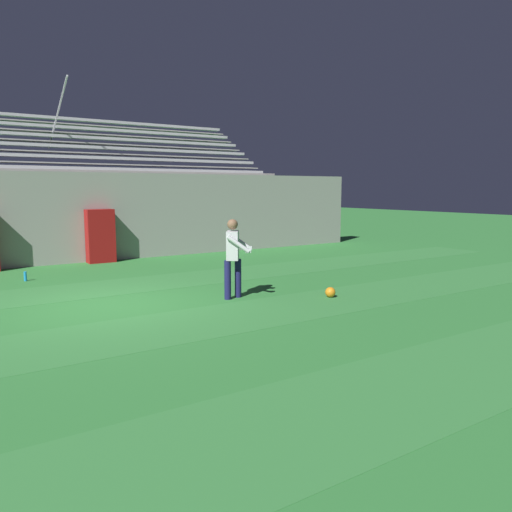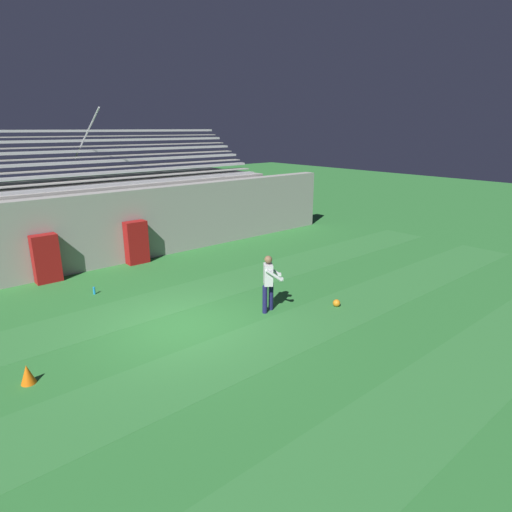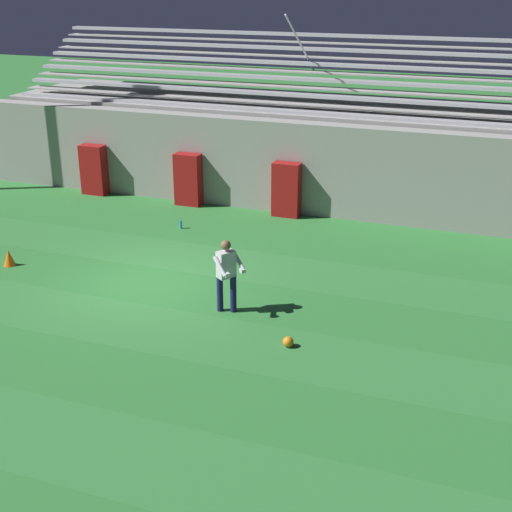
{
  "view_description": "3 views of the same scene",
  "coord_description": "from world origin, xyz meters",
  "px_view_note": "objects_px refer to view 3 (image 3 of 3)",
  "views": [
    {
      "loc": [
        -2.86,
        -9.64,
        2.29
      ],
      "look_at": [
        3.39,
        -0.21,
        0.76
      ],
      "focal_mm": 35.0,
      "sensor_mm": 36.0,
      "label": 1
    },
    {
      "loc": [
        -5.22,
        -9.19,
        5.09
      ],
      "look_at": [
        2.45,
        -0.23,
        1.54
      ],
      "focal_mm": 30.0,
      "sensor_mm": 36.0,
      "label": 2
    },
    {
      "loc": [
        7.91,
        -13.88,
        7.03
      ],
      "look_at": [
        3.22,
        -1.06,
        1.53
      ],
      "focal_mm": 50.0,
      "sensor_mm": 36.0,
      "label": 3
    }
  ],
  "objects_px": {
    "padding_pillar_gate_right": "(286,190)",
    "water_bottle": "(181,224)",
    "goalkeeper": "(227,272)",
    "soccer_ball": "(288,342)",
    "traffic_cone": "(9,258)",
    "padding_pillar_gate_left": "(188,179)",
    "padding_pillar_far_left": "(94,170)"
  },
  "relations": [
    {
      "from": "padding_pillar_gate_left",
      "to": "padding_pillar_far_left",
      "type": "height_order",
      "value": "same"
    },
    {
      "from": "padding_pillar_gate_right",
      "to": "goalkeeper",
      "type": "bearing_deg",
      "value": -83.2
    },
    {
      "from": "soccer_ball",
      "to": "padding_pillar_far_left",
      "type": "bearing_deg",
      "value": 140.01
    },
    {
      "from": "padding_pillar_far_left",
      "to": "water_bottle",
      "type": "relative_size",
      "value": 6.92
    },
    {
      "from": "padding_pillar_far_left",
      "to": "goalkeeper",
      "type": "relative_size",
      "value": 0.99
    },
    {
      "from": "water_bottle",
      "to": "traffic_cone",
      "type": "bearing_deg",
      "value": -125.58
    },
    {
      "from": "soccer_ball",
      "to": "water_bottle",
      "type": "bearing_deg",
      "value": 132.05
    },
    {
      "from": "soccer_ball",
      "to": "traffic_cone",
      "type": "bearing_deg",
      "value": 168.68
    },
    {
      "from": "padding_pillar_far_left",
      "to": "soccer_ball",
      "type": "distance_m",
      "value": 12.16
    },
    {
      "from": "water_bottle",
      "to": "soccer_ball",
      "type": "bearing_deg",
      "value": -47.95
    },
    {
      "from": "padding_pillar_gate_left",
      "to": "padding_pillar_gate_right",
      "type": "relative_size",
      "value": 1.0
    },
    {
      "from": "traffic_cone",
      "to": "padding_pillar_far_left",
      "type": "bearing_deg",
      "value": 102.04
    },
    {
      "from": "goalkeeper",
      "to": "water_bottle",
      "type": "distance_m",
      "value": 5.72
    },
    {
      "from": "soccer_ball",
      "to": "traffic_cone",
      "type": "relative_size",
      "value": 0.52
    },
    {
      "from": "padding_pillar_gate_left",
      "to": "padding_pillar_far_left",
      "type": "distance_m",
      "value": 3.46
    },
    {
      "from": "padding_pillar_gate_left",
      "to": "soccer_ball",
      "type": "relative_size",
      "value": 7.55
    },
    {
      "from": "padding_pillar_gate_right",
      "to": "water_bottle",
      "type": "distance_m",
      "value": 3.4
    },
    {
      "from": "goalkeeper",
      "to": "padding_pillar_far_left",
      "type": "bearing_deg",
      "value": 138.26
    },
    {
      "from": "padding_pillar_far_left",
      "to": "padding_pillar_gate_left",
      "type": "bearing_deg",
      "value": 0.0
    },
    {
      "from": "goalkeeper",
      "to": "traffic_cone",
      "type": "height_order",
      "value": "goalkeeper"
    },
    {
      "from": "padding_pillar_gate_left",
      "to": "padding_pillar_gate_right",
      "type": "xyz_separation_m",
      "value": [
        3.28,
        0.0,
        0.0
      ]
    },
    {
      "from": "goalkeeper",
      "to": "water_bottle",
      "type": "height_order",
      "value": "goalkeeper"
    },
    {
      "from": "padding_pillar_gate_left",
      "to": "goalkeeper",
      "type": "height_order",
      "value": "goalkeeper"
    },
    {
      "from": "traffic_cone",
      "to": "padding_pillar_gate_left",
      "type": "bearing_deg",
      "value": 70.96
    },
    {
      "from": "padding_pillar_gate_left",
      "to": "soccer_ball",
      "type": "bearing_deg",
      "value": -53.2
    },
    {
      "from": "soccer_ball",
      "to": "water_bottle",
      "type": "xyz_separation_m",
      "value": [
        -5.09,
        5.64,
        0.01
      ]
    },
    {
      "from": "goalkeeper",
      "to": "traffic_cone",
      "type": "relative_size",
      "value": 3.98
    },
    {
      "from": "padding_pillar_gate_left",
      "to": "goalkeeper",
      "type": "xyz_separation_m",
      "value": [
        4.08,
        -6.74,
        0.12
      ]
    },
    {
      "from": "padding_pillar_gate_left",
      "to": "goalkeeper",
      "type": "bearing_deg",
      "value": -58.77
    },
    {
      "from": "padding_pillar_gate_right",
      "to": "traffic_cone",
      "type": "relative_size",
      "value": 3.95
    },
    {
      "from": "padding_pillar_gate_right",
      "to": "goalkeeper",
      "type": "relative_size",
      "value": 0.99
    },
    {
      "from": "padding_pillar_gate_left",
      "to": "water_bottle",
      "type": "height_order",
      "value": "padding_pillar_gate_left"
    }
  ]
}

